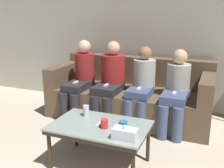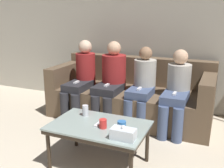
{
  "view_description": "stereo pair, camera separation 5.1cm",
  "coord_description": "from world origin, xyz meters",
  "px_view_note": "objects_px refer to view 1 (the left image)",
  "views": [
    {
      "loc": [
        1.17,
        -0.13,
        1.54
      ],
      "look_at": [
        0.0,
        2.73,
        0.69
      ],
      "focal_mm": 42.0,
      "sensor_mm": 36.0,
      "label": 1
    },
    {
      "loc": [
        1.22,
        -0.11,
        1.54
      ],
      "look_at": [
        0.0,
        2.73,
        0.69
      ],
      "focal_mm": 42.0,
      "sensor_mm": 36.0,
      "label": 2
    }
  ],
  "objects_px": {
    "seated_person_mid_left": "(111,78)",
    "game_remote": "(100,124)",
    "tissue_box": "(125,134)",
    "seated_person_mid_right": "(142,84)",
    "coffee_table": "(100,129)",
    "seated_person_right_end": "(176,89)",
    "seated_person_left_end": "(81,77)",
    "couch": "(130,96)",
    "cup_far_center": "(123,125)",
    "cup_near_left": "(86,111)",
    "cup_near_right": "(104,124)"
  },
  "relations": [
    {
      "from": "tissue_box",
      "to": "seated_person_right_end",
      "type": "bearing_deg",
      "value": 80.47
    },
    {
      "from": "coffee_table",
      "to": "cup_far_center",
      "type": "distance_m",
      "value": 0.27
    },
    {
      "from": "coffee_table",
      "to": "game_remote",
      "type": "distance_m",
      "value": 0.05
    },
    {
      "from": "cup_near_left",
      "to": "seated_person_mid_left",
      "type": "relative_size",
      "value": 0.1
    },
    {
      "from": "coffee_table",
      "to": "cup_far_center",
      "type": "relative_size",
      "value": 11.3
    },
    {
      "from": "tissue_box",
      "to": "seated_person_mid_left",
      "type": "relative_size",
      "value": 0.19
    },
    {
      "from": "game_remote",
      "to": "seated_person_left_end",
      "type": "relative_size",
      "value": 0.13
    },
    {
      "from": "coffee_table",
      "to": "seated_person_mid_right",
      "type": "height_order",
      "value": "seated_person_mid_right"
    },
    {
      "from": "tissue_box",
      "to": "seated_person_left_end",
      "type": "bearing_deg",
      "value": 131.2
    },
    {
      "from": "cup_near_right",
      "to": "tissue_box",
      "type": "height_order",
      "value": "tissue_box"
    },
    {
      "from": "coffee_table",
      "to": "tissue_box",
      "type": "bearing_deg",
      "value": -29.9
    },
    {
      "from": "game_remote",
      "to": "seated_person_left_end",
      "type": "distance_m",
      "value": 1.45
    },
    {
      "from": "couch",
      "to": "tissue_box",
      "type": "xyz_separation_m",
      "value": [
        0.48,
        -1.59,
        0.19
      ]
    },
    {
      "from": "game_remote",
      "to": "seated_person_right_end",
      "type": "relative_size",
      "value": 0.14
    },
    {
      "from": "couch",
      "to": "seated_person_mid_right",
      "type": "relative_size",
      "value": 2.16
    },
    {
      "from": "couch",
      "to": "seated_person_left_end",
      "type": "xyz_separation_m",
      "value": [
        -0.71,
        -0.24,
        0.29
      ]
    },
    {
      "from": "seated_person_mid_left",
      "to": "seated_person_mid_right",
      "type": "distance_m",
      "value": 0.47
    },
    {
      "from": "cup_near_left",
      "to": "seated_person_left_end",
      "type": "relative_size",
      "value": 0.1
    },
    {
      "from": "seated_person_right_end",
      "to": "seated_person_mid_left",
      "type": "bearing_deg",
      "value": 178.12
    },
    {
      "from": "coffee_table",
      "to": "seated_person_right_end",
      "type": "bearing_deg",
      "value": 64.24
    },
    {
      "from": "seated_person_right_end",
      "to": "cup_near_right",
      "type": "bearing_deg",
      "value": -111.84
    },
    {
      "from": "seated_person_mid_right",
      "to": "seated_person_left_end",
      "type": "bearing_deg",
      "value": -178.9
    },
    {
      "from": "seated_person_left_end",
      "to": "seated_person_mid_right",
      "type": "xyz_separation_m",
      "value": [
        0.94,
        0.02,
        -0.02
      ]
    },
    {
      "from": "seated_person_left_end",
      "to": "seated_person_right_end",
      "type": "height_order",
      "value": "seated_person_left_end"
    },
    {
      "from": "couch",
      "to": "game_remote",
      "type": "height_order",
      "value": "couch"
    },
    {
      "from": "cup_near_left",
      "to": "cup_far_center",
      "type": "height_order",
      "value": "cup_near_left"
    },
    {
      "from": "coffee_table",
      "to": "cup_far_center",
      "type": "bearing_deg",
      "value": -3.51
    },
    {
      "from": "seated_person_mid_left",
      "to": "coffee_table",
      "type": "bearing_deg",
      "value": -72.34
    },
    {
      "from": "seated_person_mid_left",
      "to": "seated_person_mid_right",
      "type": "bearing_deg",
      "value": -1.77
    },
    {
      "from": "cup_near_left",
      "to": "tissue_box",
      "type": "distance_m",
      "value": 0.67
    },
    {
      "from": "game_remote",
      "to": "seated_person_mid_right",
      "type": "bearing_deg",
      "value": 85.61
    },
    {
      "from": "cup_near_right",
      "to": "game_remote",
      "type": "distance_m",
      "value": 0.1
    },
    {
      "from": "tissue_box",
      "to": "seated_person_mid_left",
      "type": "xyz_separation_m",
      "value": [
        -0.71,
        1.39,
        0.11
      ]
    },
    {
      "from": "cup_near_left",
      "to": "couch",
      "type": "bearing_deg",
      "value": 85.84
    },
    {
      "from": "couch",
      "to": "seated_person_mid_right",
      "type": "distance_m",
      "value": 0.42
    },
    {
      "from": "seated_person_left_end",
      "to": "cup_near_left",
      "type": "bearing_deg",
      "value": -58.56
    },
    {
      "from": "couch",
      "to": "tissue_box",
      "type": "height_order",
      "value": "couch"
    },
    {
      "from": "couch",
      "to": "coffee_table",
      "type": "xyz_separation_m",
      "value": [
        0.14,
        -1.4,
        0.09
      ]
    },
    {
      "from": "couch",
      "to": "seated_person_left_end",
      "type": "distance_m",
      "value": 0.8
    },
    {
      "from": "seated_person_mid_left",
      "to": "game_remote",
      "type": "bearing_deg",
      "value": -72.34
    },
    {
      "from": "tissue_box",
      "to": "cup_near_left",
      "type": "bearing_deg",
      "value": 148.66
    },
    {
      "from": "cup_near_left",
      "to": "cup_near_right",
      "type": "xyz_separation_m",
      "value": [
        0.31,
        -0.21,
        -0.01
      ]
    },
    {
      "from": "cup_near_right",
      "to": "cup_near_left",
      "type": "bearing_deg",
      "value": 145.75
    },
    {
      "from": "couch",
      "to": "seated_person_mid_left",
      "type": "distance_m",
      "value": 0.44
    },
    {
      "from": "coffee_table",
      "to": "cup_near_left",
      "type": "xyz_separation_m",
      "value": [
        -0.24,
        0.15,
        0.1
      ]
    },
    {
      "from": "cup_far_center",
      "to": "seated_person_right_end",
      "type": "bearing_deg",
      "value": 75.21
    },
    {
      "from": "tissue_box",
      "to": "seated_person_mid_right",
      "type": "distance_m",
      "value": 1.39
    },
    {
      "from": "couch",
      "to": "tissue_box",
      "type": "bearing_deg",
      "value": -73.3
    },
    {
      "from": "coffee_table",
      "to": "seated_person_left_end",
      "type": "bearing_deg",
      "value": 126.23
    },
    {
      "from": "coffee_table",
      "to": "seated_person_right_end",
      "type": "relative_size",
      "value": 0.9
    }
  ]
}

